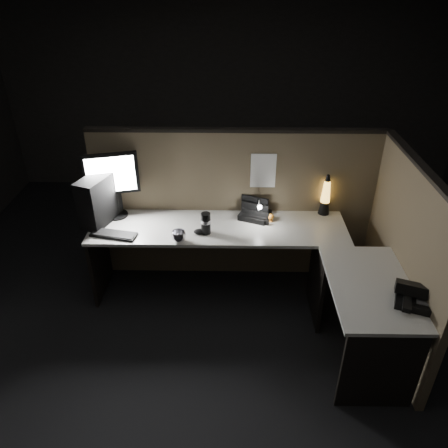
{
  "coord_description": "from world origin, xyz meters",
  "views": [
    {
      "loc": [
        -0.04,
        -2.74,
        2.78
      ],
      "look_at": [
        -0.1,
        0.35,
        0.91
      ],
      "focal_mm": 35.0,
      "sensor_mm": 36.0,
      "label": 1
    }
  ],
  "objects_px": {
    "pc_tower": "(99,199)",
    "keyboard": "(114,235)",
    "lava_lamp": "(325,198)",
    "monitor": "(112,179)",
    "desk_phone": "(414,296)"
  },
  "relations": [
    {
      "from": "pc_tower",
      "to": "lava_lamp",
      "type": "xyz_separation_m",
      "value": [
        2.06,
        0.17,
        -0.06
      ]
    },
    {
      "from": "keyboard",
      "to": "desk_phone",
      "type": "xyz_separation_m",
      "value": [
        2.29,
        -0.83,
        0.05
      ]
    },
    {
      "from": "desk_phone",
      "to": "keyboard",
      "type": "bearing_deg",
      "value": -179.09
    },
    {
      "from": "monitor",
      "to": "desk_phone",
      "type": "relative_size",
      "value": 1.98
    },
    {
      "from": "pc_tower",
      "to": "monitor",
      "type": "height_order",
      "value": "monitor"
    },
    {
      "from": "pc_tower",
      "to": "keyboard",
      "type": "height_order",
      "value": "pc_tower"
    },
    {
      "from": "keyboard",
      "to": "lava_lamp",
      "type": "relative_size",
      "value": 1.01
    },
    {
      "from": "lava_lamp",
      "to": "desk_phone",
      "type": "height_order",
      "value": "lava_lamp"
    },
    {
      "from": "keyboard",
      "to": "desk_phone",
      "type": "bearing_deg",
      "value": -8.21
    },
    {
      "from": "monitor",
      "to": "keyboard",
      "type": "distance_m",
      "value": 0.51
    },
    {
      "from": "monitor",
      "to": "keyboard",
      "type": "height_order",
      "value": "monitor"
    },
    {
      "from": "pc_tower",
      "to": "keyboard",
      "type": "bearing_deg",
      "value": -36.79
    },
    {
      "from": "desk_phone",
      "to": "lava_lamp",
      "type": "bearing_deg",
      "value": 128.42
    },
    {
      "from": "monitor",
      "to": "keyboard",
      "type": "relative_size",
      "value": 1.53
    },
    {
      "from": "desk_phone",
      "to": "monitor",
      "type": "bearing_deg",
      "value": 173.89
    }
  ]
}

